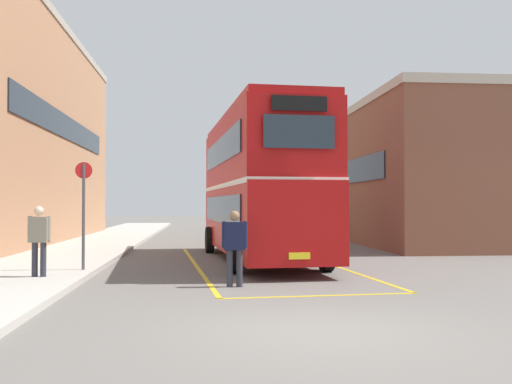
% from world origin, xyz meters
% --- Properties ---
extents(ground_plane, '(135.60, 135.60, 0.00)m').
position_xyz_m(ground_plane, '(0.00, 14.40, 0.00)').
color(ground_plane, '#66605B').
extents(sidewalk_left, '(4.00, 57.60, 0.14)m').
position_xyz_m(sidewalk_left, '(-6.50, 16.80, 0.07)').
color(sidewalk_left, '#B2ADA3').
rests_on(sidewalk_left, ground).
extents(brick_building_left, '(5.47, 22.72, 10.36)m').
position_xyz_m(brick_building_left, '(-10.77, 19.94, 5.19)').
color(brick_building_left, '#AD7A56').
rests_on(brick_building_left, ground).
extents(depot_building_right, '(7.69, 17.88, 6.60)m').
position_xyz_m(depot_building_right, '(9.28, 20.64, 3.30)').
color(depot_building_right, brown).
rests_on(depot_building_right, ground).
extents(double_decker_bus, '(3.49, 10.99, 4.75)m').
position_xyz_m(double_decker_bus, '(0.16, 10.68, 2.51)').
color(double_decker_bus, black).
rests_on(double_decker_bus, ground).
extents(single_deck_bus, '(3.51, 8.61, 3.02)m').
position_xyz_m(single_deck_bus, '(2.33, 29.76, 1.64)').
color(single_deck_bus, black).
rests_on(single_deck_bus, ground).
extents(pedestrian_boarding, '(0.58, 0.25, 1.72)m').
position_xyz_m(pedestrian_boarding, '(-0.98, 4.68, 1.00)').
color(pedestrian_boarding, '#2D2D38').
rests_on(pedestrian_boarding, ground).
extents(pedestrian_waiting_near, '(0.55, 0.31, 1.67)m').
position_xyz_m(pedestrian_waiting_near, '(-5.58, 5.86, 1.11)').
color(pedestrian_waiting_near, '#2D2D38').
rests_on(pedestrian_waiting_near, sidewalk_left).
extents(bus_stop_sign, '(0.43, 0.14, 2.84)m').
position_xyz_m(bus_stop_sign, '(-4.82, 7.27, 1.84)').
color(bus_stop_sign, '#4C4C51').
rests_on(bus_stop_sign, sidewalk_left).
extents(bay_marking_yellow, '(5.26, 13.15, 0.01)m').
position_xyz_m(bay_marking_yellow, '(0.23, 8.70, 0.00)').
color(bay_marking_yellow, gold).
rests_on(bay_marking_yellow, ground).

